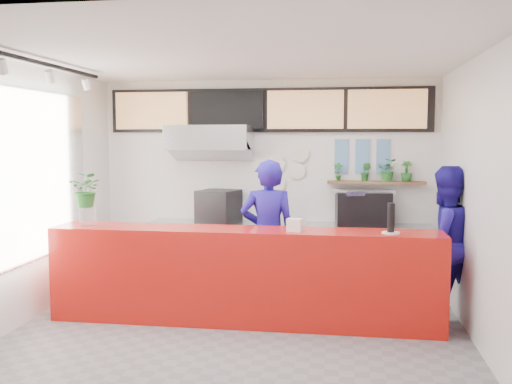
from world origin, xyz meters
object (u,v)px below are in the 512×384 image
Objects in this scene: staff_right at (444,242)px; pepper_mill at (391,218)px; panini_oven at (219,206)px; staff_center at (268,235)px; espresso_machine at (363,208)px; service_counter at (244,276)px.

staff_right is 5.69× the size of pepper_mill.
panini_oven is 0.28× the size of staff_center.
pepper_mill is at bearing -87.17° from espresso_machine.
staff_center is at bearing -22.73° from staff_right.
staff_center is 1.58m from pepper_mill.
service_counter is at bearing -132.52° from espresso_machine.
espresso_machine is 1.57m from staff_right.
panini_oven is at bearing -45.83° from staff_right.
service_counter is 2.01m from panini_oven.
staff_center reaches higher than espresso_machine.
staff_right reaches higher than pepper_mill.
staff_center is at bearing -38.06° from panini_oven.
pepper_mill reaches higher than service_counter.
service_counter is at bearing -52.57° from panini_oven.
staff_right is at bearing -58.60° from espresso_machine.
panini_oven reaches higher than service_counter.
pepper_mill is at bearing 152.70° from staff_center.
espresso_machine is at bearing 51.89° from service_counter.
espresso_machine is 1.76m from staff_center.
pepper_mill is at bearing -21.95° from panini_oven.
service_counter is at bearing -9.93° from staff_right.
staff_center is at bearing 67.78° from service_counter.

